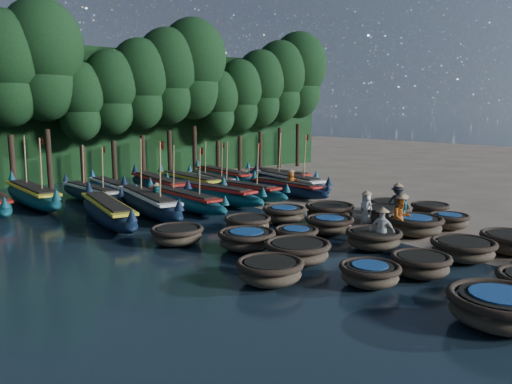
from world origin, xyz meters
TOP-DOWN VIEW (x-y plane):
  - ground at (0.00, 0.00)m, footprint 120.00×120.00m
  - foliage_wall at (0.00, 23.50)m, footprint 40.00×3.00m
  - coracle_1 at (-4.71, -9.83)m, footprint 3.00×3.00m
  - coracle_5 at (-4.95, -6.00)m, footprint 1.88×1.88m
  - coracle_6 at (-3.03, -6.48)m, footprint 2.27×2.27m
  - coracle_7 at (-0.29, -6.37)m, footprint 2.39×2.39m
  - coracle_8 at (1.96, -6.97)m, footprint 2.49×2.49m
  - coracle_10 at (-7.22, -4.00)m, footprint 2.22×2.22m
  - coracle_11 at (-5.13, -2.98)m, footprint 2.81×2.81m
  - coracle_12 at (-1.59, -3.46)m, footprint 2.61×2.61m
  - coracle_13 at (1.51, -3.15)m, footprint 2.42×2.42m
  - coracle_14 at (3.72, -3.43)m, footprint 1.95×1.95m
  - coracle_15 at (-5.50, -0.55)m, footprint 2.67×2.67m
  - coracle_16 at (-3.50, -1.15)m, footprint 2.13×2.13m
  - coracle_17 at (-1.19, -0.76)m, footprint 2.21×2.21m
  - coracle_18 at (2.66, -0.77)m, footprint 2.63×2.63m
  - coracle_19 at (5.24, -1.50)m, footprint 2.20×2.20m
  - coracle_20 at (-7.18, 1.82)m, footprint 2.32×2.32m
  - coracle_21 at (-3.69, 1.77)m, footprint 2.25×2.25m
  - coracle_22 at (-1.32, 2.04)m, footprint 2.29×2.29m
  - coracle_23 at (0.80, 1.12)m, footprint 2.91×2.91m
  - coracle_24 at (4.49, 0.52)m, footprint 1.99×1.99m
  - long_boat_2 at (-7.86, 7.24)m, footprint 2.73×8.59m
  - long_boat_3 at (-5.41, 7.98)m, footprint 2.72×8.94m
  - long_boat_4 at (-3.40, 7.83)m, footprint 1.53×8.03m
  - long_boat_5 at (-1.20, 8.57)m, footprint 2.78×8.45m
  - long_boat_6 at (1.00, 8.82)m, footprint 2.43×8.00m
  - long_boat_7 at (3.82, 7.81)m, footprint 1.62×7.48m
  - long_boat_8 at (5.28, 9.10)m, footprint 2.80×8.89m
  - long_boat_10 at (-9.49, 14.07)m, footprint 1.72×9.13m
  - long_boat_11 at (-6.46, 13.21)m, footprint 1.94×7.75m
  - long_boat_12 at (-4.81, 14.09)m, footprint 1.73×7.97m
  - long_boat_13 at (-2.13, 13.16)m, footprint 2.42×9.14m
  - long_boat_14 at (0.13, 13.21)m, footprint 1.66×8.72m
  - long_boat_15 at (2.03, 13.42)m, footprint 2.05×7.45m
  - long_boat_16 at (3.73, 14.47)m, footprint 2.24×8.72m
  - long_boat_17 at (7.43, 12.47)m, footprint 1.81×7.46m
  - fisherman_0 at (1.58, -0.47)m, footprint 0.52×0.75m
  - fisherman_1 at (1.94, -2.23)m, footprint 0.62×0.69m
  - fisherman_2 at (0.68, -3.03)m, footprint 1.05×0.94m
  - fisherman_3 at (3.56, -0.76)m, footprint 1.16×1.29m
  - fisherman_4 at (-1.54, -3.79)m, footprint 0.75×1.01m
  - fisherman_5 at (-5.05, 7.67)m, footprint 0.68×1.50m
  - fisherman_6 at (4.21, 7.68)m, footprint 0.87×0.92m
  - tree_3 at (-9.10, 20.00)m, footprint 4.92×4.92m
  - tree_4 at (-6.80, 20.00)m, footprint 5.34×5.34m
  - tree_5 at (-4.50, 20.00)m, footprint 3.68×3.68m
  - tree_6 at (-2.20, 20.00)m, footprint 4.09×4.09m
  - tree_7 at (0.10, 20.00)m, footprint 4.51×4.51m
  - tree_8 at (2.40, 20.00)m, footprint 4.92×4.92m
  - tree_9 at (4.70, 20.00)m, footprint 5.34×5.34m
  - tree_10 at (7.00, 20.00)m, footprint 3.68×3.68m
  - tree_11 at (9.30, 20.00)m, footprint 4.09×4.09m
  - tree_12 at (11.60, 20.00)m, footprint 4.51×4.51m
  - tree_13 at (13.90, 20.00)m, footprint 4.92×4.92m
  - tree_14 at (16.20, 20.00)m, footprint 5.34×5.34m

SIDE VIEW (x-z plane):
  - ground at x=0.00m, z-range 0.00..0.00m
  - coracle_21 at x=-3.69m, z-range 0.05..0.72m
  - coracle_5 at x=-4.95m, z-range 0.05..0.73m
  - coracle_24 at x=4.49m, z-range 0.05..0.74m
  - coracle_16 at x=-3.50m, z-range 0.05..0.74m
  - coracle_14 at x=3.72m, z-range 0.06..0.75m
  - coracle_20 at x=-7.18m, z-range 0.05..0.77m
  - coracle_19 at x=5.24m, z-range 0.05..0.77m
  - coracle_6 at x=-3.03m, z-range 0.05..0.80m
  - coracle_7 at x=-0.29m, z-range 0.05..0.81m
  - coracle_10 at x=-7.22m, z-range 0.05..0.81m
  - coracle_12 at x=-1.59m, z-range 0.05..0.81m
  - coracle_17 at x=-1.19m, z-range 0.06..0.81m
  - coracle_18 at x=2.66m, z-range 0.05..0.82m
  - coracle_15 at x=-5.50m, z-range 0.06..0.82m
  - coracle_8 at x=1.96m, z-range 0.06..0.83m
  - coracle_11 at x=-5.13m, z-range 0.06..0.84m
  - coracle_22 at x=-1.32m, z-range 0.06..0.85m
  - coracle_23 at x=0.80m, z-range 0.06..0.88m
  - coracle_13 at x=1.51m, z-range 0.06..0.88m
  - coracle_1 at x=-4.71m, z-range 0.07..0.91m
  - long_boat_17 at x=7.43m, z-range -0.16..1.16m
  - long_boat_7 at x=3.82m, z-range -0.16..1.16m
  - long_boat_15 at x=2.03m, z-range -1.09..2.09m
  - long_boat_11 at x=-6.46m, z-range -1.13..2.17m
  - long_boat_12 at x=-4.81m, z-range -0.17..1.24m
  - long_boat_4 at x=-3.40m, z-range -1.16..2.25m
  - long_boat_6 at x=1.00m, z-range -1.17..2.26m
  - long_boat_5 at x=-1.20m, z-range -0.18..1.32m
  - long_boat_2 at x=-7.86m, z-range -0.18..1.35m
  - long_boat_14 at x=0.13m, z-range -0.18..1.35m
  - long_boat_16 at x=3.73m, z-range -0.18..1.36m
  - long_boat_8 at x=5.28m, z-range -1.30..2.51m
  - long_boat_3 at x=-5.41m, z-range -1.31..2.52m
  - long_boat_13 at x=-2.13m, z-range -0.19..1.42m
  - long_boat_10 at x=-9.49m, z-range -1.32..2.55m
  - fisherman_5 at x=-5.05m, z-range -0.06..1.70m
  - fisherman_0 at x=1.58m, z-range -0.03..1.68m
  - fisherman_6 at x=4.21m, z-range -0.03..1.75m
  - fisherman_4 at x=-1.54m, z-range -0.03..1.77m
  - fisherman_1 at x=1.94m, z-range 0.01..1.79m
  - fisherman_3 at x=3.56m, z-range -0.06..1.87m
  - fisherman_2 at x=0.68m, z-range -0.05..1.91m
  - foliage_wall at x=0.00m, z-range 0.00..10.00m
  - tree_5 at x=-4.50m, z-range 1.63..10.31m
  - tree_10 at x=7.00m, z-range 1.63..10.31m
  - tree_6 at x=-2.20m, z-range 1.82..11.47m
  - tree_11 at x=9.30m, z-range 1.82..11.47m
  - tree_7 at x=0.10m, z-range 2.01..12.64m
  - tree_12 at x=11.60m, z-range 2.01..12.64m
  - tree_3 at x=-9.10m, z-range 2.19..13.80m
  - tree_8 at x=2.40m, z-range 2.19..13.80m
  - tree_13 at x=13.90m, z-range 2.19..13.80m
  - tree_4 at x=-6.80m, z-range 2.38..14.96m
  - tree_9 at x=4.70m, z-range 2.38..14.96m
  - tree_14 at x=16.20m, z-range 2.38..14.96m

